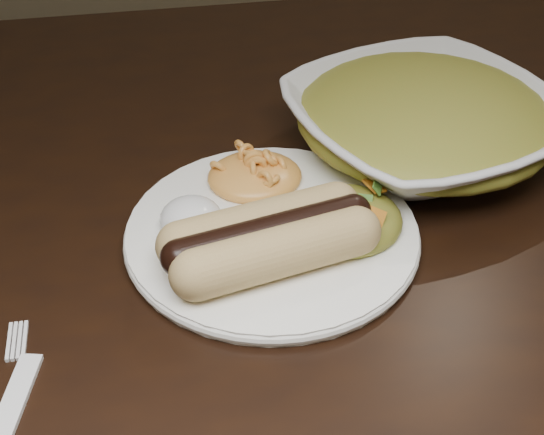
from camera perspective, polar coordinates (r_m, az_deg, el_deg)
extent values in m
cube|color=black|center=(0.64, -7.73, -2.05)|extent=(1.60, 0.90, 0.04)
cylinder|color=white|center=(0.61, 0.00, -1.19)|extent=(0.25, 0.25, 0.01)
cylinder|color=tan|center=(0.55, 0.11, -2.62)|extent=(0.13, 0.06, 0.04)
cylinder|color=tan|center=(0.58, -0.46, -0.58)|extent=(0.13, 0.06, 0.04)
cylinder|color=black|center=(0.56, -0.18, -1.26)|extent=(0.14, 0.06, 0.03)
ellipsoid|color=gold|center=(0.65, -1.33, 3.95)|extent=(0.09, 0.08, 0.03)
ellipsoid|color=white|center=(0.60, -6.17, 0.47)|extent=(0.06, 0.06, 0.03)
ellipsoid|color=#9B601B|center=(0.60, 5.60, 0.20)|extent=(0.09, 0.09, 0.04)
cube|color=white|center=(0.52, -19.25, -13.97)|extent=(0.05, 0.13, 0.00)
imported|color=silver|center=(0.71, 11.33, 6.74)|extent=(0.30, 0.30, 0.06)
ellipsoid|color=#9B601B|center=(0.70, 11.55, 8.20)|extent=(0.30, 0.30, 0.06)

